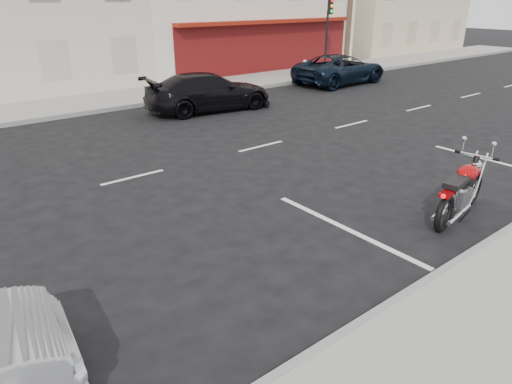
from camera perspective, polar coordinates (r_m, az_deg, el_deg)
ground at (r=12.27m, az=-6.64°, el=3.95°), size 120.00×120.00×0.00m
traffic_light at (r=26.77m, az=9.00°, el=19.82°), size 0.26×0.30×3.80m
fire_hydrant at (r=26.01m, az=6.10°, el=15.38°), size 0.20×0.20×0.72m
motorcycle at (r=10.42m, az=25.73°, el=1.30°), size 2.32×0.83×1.17m
suv_far at (r=23.82m, az=10.50°, el=14.87°), size 5.23×2.57×1.43m
car_far at (r=17.77m, az=-5.91°, el=12.36°), size 5.10×2.62×1.42m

